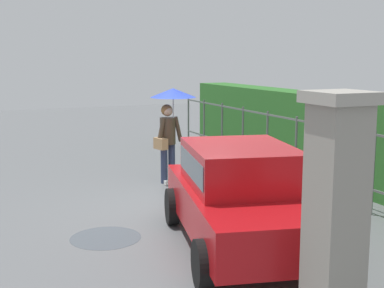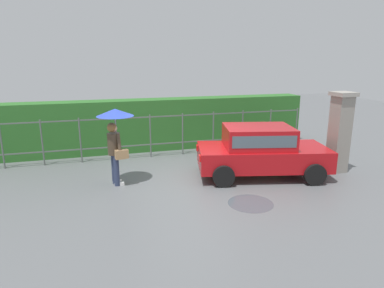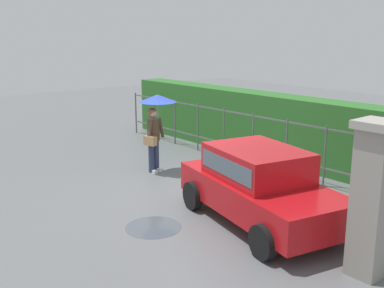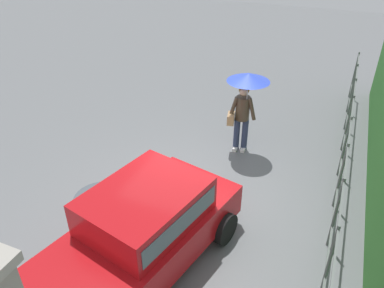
{
  "view_description": "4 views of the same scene",
  "coord_description": "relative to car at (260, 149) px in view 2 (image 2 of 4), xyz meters",
  "views": [
    {
      "loc": [
        8.61,
        -3.79,
        2.75
      ],
      "look_at": [
        -0.07,
        0.01,
        1.18
      ],
      "focal_mm": 49.67,
      "sensor_mm": 36.0,
      "label": 1
    },
    {
      "loc": [
        -2.48,
        -8.61,
        3.35
      ],
      "look_at": [
        0.03,
        -0.03,
        1.08
      ],
      "focal_mm": 31.42,
      "sensor_mm": 36.0,
      "label": 2
    },
    {
      "loc": [
        7.7,
        -6.67,
        3.64
      ],
      "look_at": [
        -0.33,
        0.19,
        1.09
      ],
      "focal_mm": 43.27,
      "sensor_mm": 36.0,
      "label": 3
    },
    {
      "loc": [
        5.87,
        2.3,
        5.11
      ],
      "look_at": [
        0.17,
        -0.08,
        1.31
      ],
      "focal_mm": 35.12,
      "sensor_mm": 36.0,
      "label": 4
    }
  ],
  "objects": [
    {
      "name": "gate_pillar",
      "position": [
        2.44,
        -0.29,
        0.44
      ],
      "size": [
        0.6,
        0.6,
        2.42
      ],
      "color": "gray",
      "rests_on": "ground"
    },
    {
      "name": "puddle_near",
      "position": [
        -1.12,
        -1.74,
        -0.8
      ],
      "size": [
        1.09,
        1.09,
        0.0
      ],
      "primitive_type": "cylinder",
      "color": "#4C545B",
      "rests_on": "ground"
    },
    {
      "name": "hedge_row",
      "position": [
        -2.75,
        3.91,
        0.15
      ],
      "size": [
        12.58,
        0.9,
        1.9
      ],
      "primitive_type": "cube",
      "color": "#2D6B28",
      "rests_on": "ground"
    },
    {
      "name": "pedestrian",
      "position": [
        -4.06,
        0.49,
        0.73
      ],
      "size": [
        0.99,
        0.99,
        2.07
      ],
      "rotation": [
        0.0,
        0.0,
        0.22
      ],
      "color": "#2D3856",
      "rests_on": "ground"
    },
    {
      "name": "ground_plane",
      "position": [
        -2.07,
        0.14,
        -0.8
      ],
      "size": [
        40.0,
        40.0,
        0.0
      ],
      "primitive_type": "plane",
      "color": "slate"
    },
    {
      "name": "car",
      "position": [
        0.0,
        0.0,
        0.0
      ],
      "size": [
        3.98,
        2.52,
        1.48
      ],
      "rotation": [
        0.0,
        0.0,
        -0.23
      ],
      "color": "#B71116",
      "rests_on": "ground"
    },
    {
      "name": "fence_section",
      "position": [
        -2.75,
        2.84,
        0.02
      ],
      "size": [
        11.63,
        0.05,
        1.5
      ],
      "color": "#59605B",
      "rests_on": "ground"
    }
  ]
}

